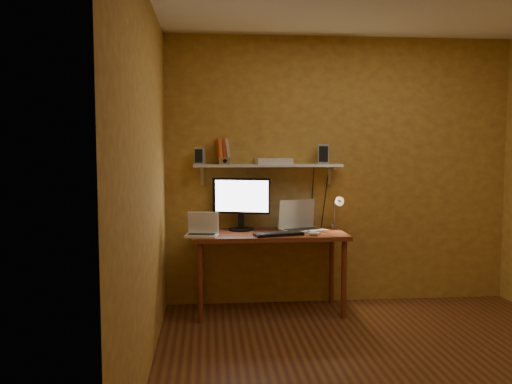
{
  "coord_description": "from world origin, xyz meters",
  "views": [
    {
      "loc": [
        -1.3,
        -3.62,
        1.56
      ],
      "look_at": [
        -0.86,
        1.18,
        1.14
      ],
      "focal_mm": 38.0,
      "sensor_mm": 36.0,
      "label": 1
    }
  ],
  "objects": [
    {
      "name": "room",
      "position": [
        0.0,
        0.0,
        1.3
      ],
      "size": [
        3.44,
        3.24,
        2.64
      ],
      "color": "brown",
      "rests_on": "ground"
    },
    {
      "name": "netbook",
      "position": [
        -1.34,
        1.16,
        0.81
      ],
      "size": [
        0.31,
        0.24,
        0.21
      ],
      "rotation": [
        0.0,
        0.0,
        -0.18
      ],
      "color": "white",
      "rests_on": "desk"
    },
    {
      "name": "speaker_right",
      "position": [
        -0.19,
        1.47,
        1.47
      ],
      "size": [
        0.13,
        0.13,
        0.19
      ],
      "primitive_type": "cube",
      "rotation": [
        0.0,
        0.0,
        -0.27
      ],
      "color": "#999DA2",
      "rests_on": "wall_shelf"
    },
    {
      "name": "desk",
      "position": [
        -0.73,
        1.28,
        0.66
      ],
      "size": [
        1.4,
        0.6,
        0.75
      ],
      "color": "brown",
      "rests_on": "ground"
    },
    {
      "name": "shelf_camera",
      "position": [
        -1.13,
        1.42,
        1.41
      ],
      "size": [
        0.11,
        0.05,
        0.06
      ],
      "color": "silver",
      "rests_on": "wall_shelf"
    },
    {
      "name": "desk_lamp",
      "position": [
        -0.07,
        1.41,
        0.96
      ],
      "size": [
        0.09,
        0.23,
        0.38
      ],
      "color": "silver",
      "rests_on": "desk"
    },
    {
      "name": "mouse",
      "position": [
        -0.35,
        1.1,
        0.77
      ],
      "size": [
        0.11,
        0.08,
        0.04
      ],
      "primitive_type": "ellipsoid",
      "rotation": [
        0.0,
        0.0,
        -0.12
      ],
      "color": "white",
      "rests_on": "desk"
    },
    {
      "name": "router",
      "position": [
        -0.67,
        1.48,
        1.4
      ],
      "size": [
        0.35,
        0.24,
        0.06
      ],
      "primitive_type": "cube",
      "rotation": [
        0.0,
        0.0,
        0.06
      ],
      "color": "white",
      "rests_on": "wall_shelf"
    },
    {
      "name": "speaker_left",
      "position": [
        -1.37,
        1.46,
        1.45
      ],
      "size": [
        0.1,
        0.1,
        0.16
      ],
      "primitive_type": "cube",
      "rotation": [
        0.0,
        0.0,
        -0.19
      ],
      "color": "#999DA2",
      "rests_on": "wall_shelf"
    },
    {
      "name": "laptop",
      "position": [
        -0.43,
        1.38,
        0.83
      ],
      "size": [
        0.45,
        0.39,
        0.29
      ],
      "rotation": [
        0.0,
        0.0,
        0.36
      ],
      "color": "#999DA2",
      "rests_on": "desk"
    },
    {
      "name": "keyboard",
      "position": [
        -0.67,
        1.12,
        0.76
      ],
      "size": [
        0.46,
        0.24,
        0.02
      ],
      "primitive_type": "cube",
      "rotation": [
        0.0,
        0.0,
        0.23
      ],
      "color": "black",
      "rests_on": "desk"
    },
    {
      "name": "wall_shelf",
      "position": [
        -0.73,
        1.47,
        1.36
      ],
      "size": [
        1.4,
        0.25,
        0.21
      ],
      "color": "silver",
      "rests_on": "room"
    },
    {
      "name": "books",
      "position": [
        -1.14,
        1.5,
        1.49
      ],
      "size": [
        0.14,
        0.17,
        0.24
      ],
      "color": "orange",
      "rests_on": "wall_shelf"
    },
    {
      "name": "monitor",
      "position": [
        -0.98,
        1.44,
        1.03
      ],
      "size": [
        0.54,
        0.28,
        0.5
      ],
      "rotation": [
        0.0,
        0.0,
        -0.27
      ],
      "color": "black",
      "rests_on": "desk"
    }
  ]
}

